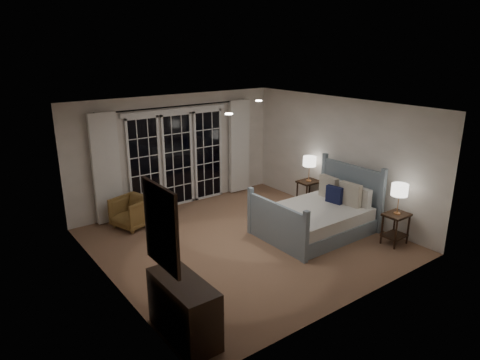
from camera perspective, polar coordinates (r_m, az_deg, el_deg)
floor at (r=8.07m, az=0.52°, el=-8.19°), size 5.00×5.00×0.00m
ceiling at (r=7.34m, az=0.58°, el=9.69°), size 5.00×5.00×0.00m
wall_left at (r=6.50m, az=-17.37°, el=-3.58°), size 0.02×5.00×2.50m
wall_right at (r=9.28m, az=12.98°, el=3.03°), size 0.02×5.00×2.50m
wall_back at (r=9.65m, az=-8.46°, el=3.85°), size 5.00×0.02×2.50m
wall_front at (r=5.93m, az=15.33°, el=-5.44°), size 5.00×0.02×2.50m
french_doors at (r=9.65m, az=-8.30°, el=2.88°), size 2.50×0.04×2.20m
curtain_rod at (r=9.38m, az=-8.43°, el=9.68°), size 3.50×0.03×0.03m
curtain_left at (r=8.94m, az=-17.39°, el=1.46°), size 0.55×0.10×2.25m
curtain_right at (r=10.43m, az=-0.10°, el=4.50°), size 0.55×0.10×2.25m
downlight_a at (r=8.29m, az=2.52°, el=10.51°), size 0.12×0.12×0.01m
downlight_b at (r=6.67m, az=-1.49°, el=8.80°), size 0.12×0.12×0.01m
bed at (r=8.48m, az=10.32°, el=-4.86°), size 2.08×1.48×1.20m
nightstand_left at (r=8.33m, az=20.04°, el=-5.56°), size 0.45×0.36×0.59m
nightstand_right at (r=9.74m, az=9.07°, el=-1.29°), size 0.46×0.37×0.60m
lamp_left at (r=8.11m, az=20.52°, el=-1.28°), size 0.29×0.29×0.57m
lamp_right at (r=9.55m, az=9.26°, el=2.43°), size 0.29×0.29×0.56m
armchair at (r=8.85m, az=-14.21°, el=-4.18°), size 0.85×0.84×0.62m
dresser at (r=5.56m, az=-7.51°, el=-16.65°), size 0.47×1.10×0.78m
mirror at (r=4.91m, az=-10.46°, el=-6.19°), size 0.05×0.85×1.00m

